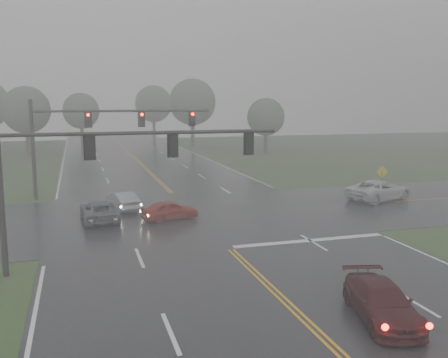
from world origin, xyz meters
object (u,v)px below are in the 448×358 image
object	(u,v)px
signal_gantry_near	(93,162)
sedan_red	(170,220)
pickup_white	(379,200)
sedan_maroon	(381,320)
car_grey	(100,221)
signal_gantry_far	(91,129)
sedan_silver	(123,210)

from	to	relation	value
signal_gantry_near	sedan_red	bearing A→B (deg)	59.33
pickup_white	signal_gantry_near	xyz separation A→B (m)	(-20.79, -9.70, 4.72)
sedan_maroon	car_grey	distance (m)	18.99
pickup_white	signal_gantry_far	bearing A→B (deg)	51.52
sedan_maroon	signal_gantry_far	world-z (taller)	signal_gantry_far
sedan_silver	car_grey	size ratio (longest dim) A/B	0.83
signal_gantry_far	pickup_white	bearing A→B (deg)	-20.09
signal_gantry_far	sedan_silver	bearing A→B (deg)	-72.76
sedan_maroon	signal_gantry_far	size ratio (longest dim) A/B	0.32
sedan_silver	pickup_white	bearing A→B (deg)	161.25
sedan_maroon	signal_gantry_far	bearing A→B (deg)	121.54
sedan_red	pickup_white	bearing A→B (deg)	-96.37
pickup_white	signal_gantry_near	distance (m)	23.42
sedan_maroon	car_grey	world-z (taller)	car_grey
car_grey	pickup_white	xyz separation A→B (m)	(20.30, 0.93, 0.00)
sedan_red	car_grey	bearing A→B (deg)	66.21
pickup_white	signal_gantry_near	bearing A→B (deg)	96.61
pickup_white	signal_gantry_far	world-z (taller)	signal_gantry_far
sedan_red	sedan_silver	bearing A→B (deg)	22.02
sedan_red	signal_gantry_near	world-z (taller)	signal_gantry_near
pickup_white	signal_gantry_near	world-z (taller)	signal_gantry_near
sedan_maroon	sedan_red	world-z (taller)	sedan_maroon
sedan_red	car_grey	distance (m)	4.29
sedan_red	signal_gantry_near	xyz separation A→B (m)	(-4.71, -7.93, 4.72)
sedan_maroon	signal_gantry_near	bearing A→B (deg)	150.32
sedan_maroon	car_grey	xyz separation A→B (m)	(-8.44, 17.01, 0.00)
pickup_white	signal_gantry_far	xyz separation A→B (m)	(-20.36, 7.45, 5.23)
car_grey	signal_gantry_near	world-z (taller)	signal_gantry_near
sedan_maroon	car_grey	size ratio (longest dim) A/B	0.94
sedan_silver	signal_gantry_near	world-z (taller)	signal_gantry_near
sedan_silver	signal_gantry_far	bearing A→B (deg)	-85.54
sedan_silver	pickup_white	world-z (taller)	pickup_white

